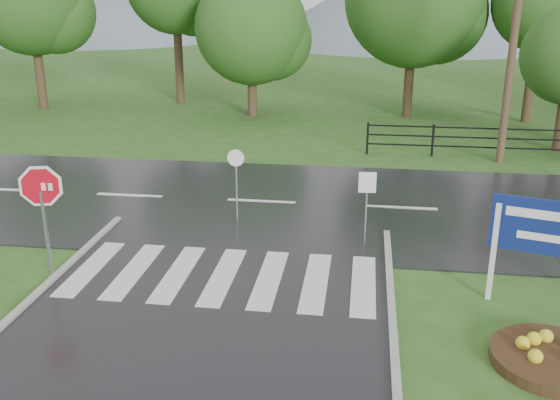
# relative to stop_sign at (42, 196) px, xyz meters

# --- Properties ---
(main_road) EXTENTS (90.00, 8.00, 0.04)m
(main_road) POSITION_rel_stop_sign_xyz_m (3.66, 5.49, -1.87)
(main_road) COLOR black
(main_road) RESTS_ON ground
(crosswalk) EXTENTS (6.50, 2.80, 0.02)m
(crosswalk) POSITION_rel_stop_sign_xyz_m (3.66, 0.49, -1.81)
(crosswalk) COLOR silver
(crosswalk) RESTS_ON ground
(fence_west) EXTENTS (9.58, 0.08, 1.20)m
(fence_west) POSITION_rel_stop_sign_xyz_m (11.41, 11.49, -1.14)
(fence_west) COLOR black
(fence_west) RESTS_ON ground
(hills) EXTENTS (102.00, 48.00, 48.00)m
(hills) POSITION_rel_stop_sign_xyz_m (7.15, 60.49, -17.40)
(hills) COLOR slate
(hills) RESTS_ON ground
(treeline) EXTENTS (83.20, 5.20, 10.00)m
(treeline) POSITION_rel_stop_sign_xyz_m (4.66, 19.49, -1.87)
(treeline) COLOR #235119
(treeline) RESTS_ON ground
(stop_sign) EXTENTS (1.15, 0.34, 2.68)m
(stop_sign) POSITION_rel_stop_sign_xyz_m (0.00, 0.00, 0.00)
(stop_sign) COLOR #939399
(stop_sign) RESTS_ON ground
(estate_billboard) EXTENTS (2.35, 0.75, 2.13)m
(estate_billboard) POSITION_rel_stop_sign_xyz_m (10.27, 0.33, -0.40)
(estate_billboard) COLOR silver
(estate_billboard) RESTS_ON ground
(flower_bed) EXTENTS (2.00, 2.00, 0.40)m
(flower_bed) POSITION_rel_stop_sign_xyz_m (9.79, -1.92, -1.72)
(flower_bed) COLOR #332111
(flower_bed) RESTS_ON ground
(reg_sign_small) EXTENTS (0.41, 0.06, 1.85)m
(reg_sign_small) POSITION_rel_stop_sign_xyz_m (6.66, 2.74, -0.53)
(reg_sign_small) COLOR #939399
(reg_sign_small) RESTS_ON ground
(reg_sign_round) EXTENTS (0.45, 0.06, 1.94)m
(reg_sign_round) POSITION_rel_stop_sign_xyz_m (3.23, 4.07, -0.61)
(reg_sign_round) COLOR #939399
(reg_sign_round) RESTS_ON ground
(utility_pole_east) EXTENTS (1.44, 0.27, 8.07)m
(utility_pole_east) POSITION_rel_stop_sign_xyz_m (11.36, 10.99, 2.23)
(utility_pole_east) COLOR #473523
(utility_pole_east) RESTS_ON ground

